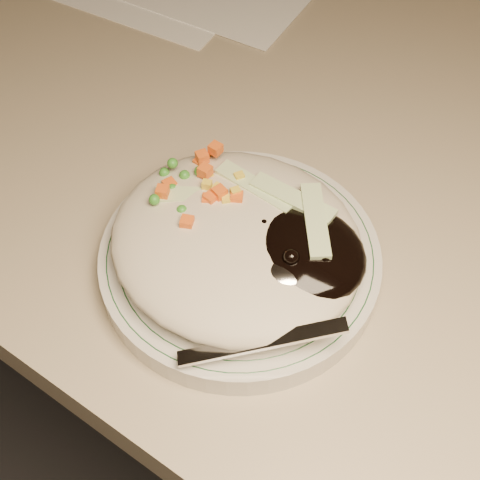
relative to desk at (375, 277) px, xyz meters
The scene contains 4 objects.
desk is the anchor object (origin of this frame).
plate 0.29m from the desk, 105.36° to the right, with size 0.22×0.22×0.02m, color silver.
plate_rim 0.30m from the desk, 105.36° to the right, with size 0.21×0.21×0.00m.
meal 0.31m from the desk, 104.12° to the right, with size 0.20×0.19×0.05m.
Camera 1 is at (0.12, 0.94, 1.17)m, focal length 50.00 mm.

